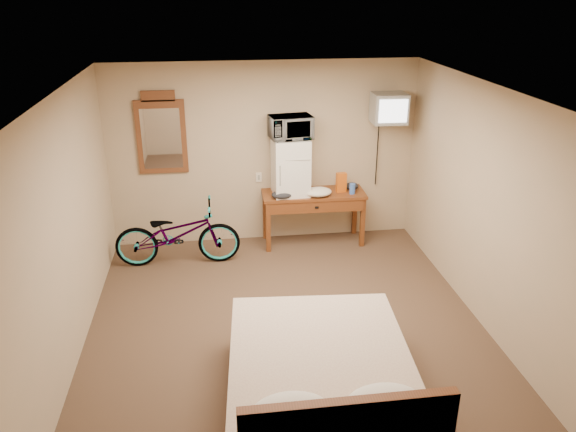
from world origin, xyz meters
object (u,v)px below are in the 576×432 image
at_px(desk, 314,201).
at_px(crt_television, 389,108).
at_px(microwave, 291,127).
at_px(wall_mirror, 161,134).
at_px(mini_fridge, 291,167).
at_px(bed, 322,386).
at_px(bicycle, 178,234).
at_px(blue_cup, 352,189).

height_order(desk, crt_television, crt_television).
relative_size(microwave, wall_mirror, 0.50).
relative_size(mini_fridge, crt_television, 1.35).
bearing_deg(mini_fridge, bed, -93.50).
distance_m(mini_fridge, microwave, 0.54).
relative_size(crt_television, bed, 0.27).
distance_m(desk, microwave, 1.09).
height_order(microwave, bed, microwave).
distance_m(crt_television, bicycle, 3.22).
relative_size(blue_cup, bicycle, 0.09).
height_order(desk, bicycle, bicycle).
bearing_deg(microwave, blue_cup, -15.99).
distance_m(desk, bed, 3.43).
xyz_separation_m(mini_fridge, bicycle, (-1.53, -0.41, -0.72)).
relative_size(mini_fridge, blue_cup, 5.42).
distance_m(microwave, wall_mirror, 1.70).
bearing_deg(microwave, crt_television, -8.61).
bearing_deg(crt_television, bed, -114.03).
relative_size(blue_cup, wall_mirror, 0.13).
relative_size(desk, mini_fridge, 1.84).
relative_size(microwave, bicycle, 0.34).
distance_m(mini_fridge, bicycle, 1.74).
xyz_separation_m(bicycle, bed, (1.32, -3.00, -0.13)).
bearing_deg(bicycle, blue_cup, -82.44).
xyz_separation_m(wall_mirror, bed, (1.48, -3.65, -1.29)).
distance_m(microwave, bed, 3.69).
xyz_separation_m(desk, blue_cup, (0.51, -0.08, 0.19)).
relative_size(desk, bed, 0.66).
height_order(mini_fridge, crt_television, crt_television).
xyz_separation_m(microwave, crt_television, (1.31, -0.02, 0.22)).
bearing_deg(bicycle, microwave, -74.41).
bearing_deg(wall_mirror, bed, -67.98).
bearing_deg(bed, crt_television, 65.97).
distance_m(wall_mirror, bed, 4.14).
distance_m(desk, bicycle, 1.90).
relative_size(mini_fridge, bicycle, 0.48).
xyz_separation_m(blue_cup, wall_mirror, (-2.52, 0.35, 0.76)).
bearing_deg(crt_television, blue_cup, -167.78).
height_order(blue_cup, bed, bed).
bearing_deg(wall_mirror, crt_television, -4.79).
height_order(desk, mini_fridge, mini_fridge).
bearing_deg(microwave, wall_mirror, 164.29).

